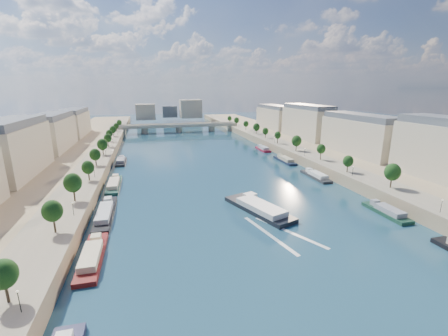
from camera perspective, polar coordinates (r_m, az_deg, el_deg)
ground at (r=166.64m, az=-3.59°, el=0.73°), size 700.00×700.00×0.00m
quay_left at (r=168.37m, az=-28.41°, el=-0.05°), size 44.00×520.00×5.00m
quay_right at (r=192.78m, az=17.92°, el=2.74°), size 44.00×520.00×5.00m
pave_left at (r=164.75m, az=-23.46°, el=1.14°), size 14.00×520.00×0.10m
pave_right at (r=184.72m, az=14.04°, el=3.32°), size 14.00×520.00×0.10m
trees_left at (r=165.29m, az=-22.87°, el=3.17°), size 4.80×268.80×8.26m
trees_right at (r=191.54m, az=12.19°, el=5.49°), size 4.80×268.80×8.26m
lamps_left at (r=153.84m, az=-22.44°, el=1.39°), size 0.36×200.36×4.28m
lamps_right at (r=186.48m, az=12.14°, el=4.40°), size 0.36×200.36×4.28m
buildings_left at (r=180.75m, az=-32.10°, el=4.91°), size 16.00×226.00×23.20m
buildings_right at (r=207.55m, az=19.52°, el=7.34°), size 16.00×226.00×23.20m
skyline at (r=380.57m, az=-9.66°, el=10.79°), size 79.00×42.00×22.00m
bridge at (r=292.42m, az=-8.58°, el=7.76°), size 112.00×12.00×8.15m
tour_barge at (r=103.96m, az=6.64°, el=-7.63°), size 17.49×30.22×3.95m
wake at (r=90.63m, az=10.47°, el=-12.10°), size 16.07×25.65×0.04m
moored_barges_left at (r=109.78m, az=-21.53°, el=-7.53°), size 5.00×158.02×3.60m
moored_barges_right at (r=142.11m, az=18.51°, el=-2.20°), size 5.00×161.66×3.60m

